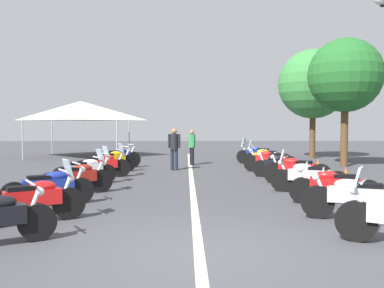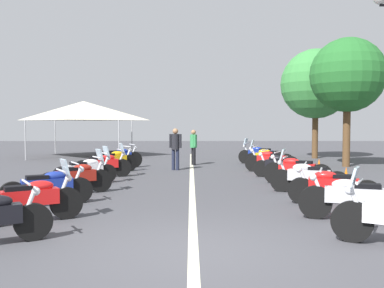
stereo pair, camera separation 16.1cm
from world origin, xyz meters
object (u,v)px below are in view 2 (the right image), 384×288
object	(u,v)px
motorcycle_left_row_2	(48,187)
motorcycle_left_row_5	(103,164)
motorcycle_right_row_3	(308,176)
traffic_cone_0	(319,167)
motorcycle_left_row_6	(113,160)
motorcycle_right_row_1	(354,198)
motorcycle_left_row_7	(119,157)
traffic_cone_2	(346,178)
bystander_1	(194,144)
motorcycle_right_row_8	(260,154)
motorcycle_right_row_2	(333,186)
motorcycle_left_row_3	(77,177)
motorcycle_left_row_4	(86,170)
bystander_0	(175,146)
motorcycle_right_row_6	(271,160)
roadside_tree_0	(316,84)
motorcycle_left_row_1	(32,199)
roadside_tree_1	(348,76)
motorcycle_right_row_4	(296,170)
motorcycle_right_row_5	(280,165)
motorcycle_right_row_7	(268,157)
event_tent	(84,111)

from	to	relation	value
motorcycle_left_row_2	motorcycle_left_row_5	distance (m)	5.20
motorcycle_right_row_3	traffic_cone_0	size ratio (longest dim) A/B	3.29
motorcycle_left_row_6	motorcycle_right_row_1	xyz separation A→B (m)	(-8.38, -6.23, -0.00)
motorcycle_left_row_7	traffic_cone_2	xyz separation A→B (m)	(-5.50, -7.75, -0.18)
motorcycle_right_row_3	bystander_1	distance (m)	8.55
motorcycle_right_row_8	motorcycle_right_row_2	bearing A→B (deg)	115.99
motorcycle_left_row_3	motorcycle_right_row_1	xyz separation A→B (m)	(-3.22, -6.28, -0.00)
motorcycle_left_row_4	motorcycle_right_row_3	xyz separation A→B (m)	(-1.69, -6.50, 0.01)
motorcycle_left_row_2	motorcycle_left_row_5	world-z (taller)	motorcycle_left_row_5
motorcycle_right_row_1	bystander_0	distance (m)	9.95
motorcycle_right_row_6	roadside_tree_0	bearing A→B (deg)	-95.35
motorcycle_left_row_1	bystander_0	size ratio (longest dim) A/B	1.05
motorcycle_left_row_7	roadside_tree_1	size ratio (longest dim) A/B	0.34
motorcycle_left_row_2	motorcycle_right_row_1	xyz separation A→B (m)	(-1.57, -6.51, 0.01)
motorcycle_left_row_2	motorcycle_right_row_6	size ratio (longest dim) A/B	0.95
traffic_cone_2	motorcycle_right_row_3	bearing A→B (deg)	126.44
motorcycle_left_row_2	motorcycle_right_row_4	bearing A→B (deg)	-2.41
motorcycle_right_row_5	roadside_tree_1	xyz separation A→B (m)	(3.89, -3.74, 3.57)
motorcycle_left_row_1	bystander_1	bearing A→B (deg)	42.99
traffic_cone_2	bystander_0	xyz separation A→B (m)	(4.74, 5.29, 0.71)
motorcycle_left_row_2	bystander_0	world-z (taller)	bystander_0
motorcycle_right_row_2	bystander_1	size ratio (longest dim) A/B	1.26
motorcycle_right_row_7	motorcycle_right_row_8	world-z (taller)	motorcycle_right_row_8
motorcycle_left_row_1	traffic_cone_2	size ratio (longest dim) A/B	2.91
motorcycle_left_row_7	motorcycle_right_row_7	distance (m)	6.41
motorcycle_left_row_2	motorcycle_right_row_2	world-z (taller)	motorcycle_right_row_2
motorcycle_left_row_4	motorcycle_right_row_8	world-z (taller)	motorcycle_right_row_8
motorcycle_left_row_5	motorcycle_left_row_6	world-z (taller)	motorcycle_left_row_5
motorcycle_left_row_7	motorcycle_right_row_8	distance (m)	6.59
motorcycle_left_row_2	roadside_tree_1	world-z (taller)	roadside_tree_1
motorcycle_right_row_3	motorcycle_right_row_6	bearing A→B (deg)	-67.56
roadside_tree_1	event_tent	bearing A→B (deg)	65.87
motorcycle_left_row_3	bystander_0	bearing A→B (deg)	35.63
motorcycle_right_row_1	bystander_1	world-z (taller)	bystander_1
motorcycle_right_row_3	motorcycle_right_row_5	distance (m)	3.26
motorcycle_left_row_7	motorcycle_right_row_7	size ratio (longest dim) A/B	0.94
motorcycle_left_row_6	motorcycle_right_row_3	size ratio (longest dim) A/B	0.87
motorcycle_left_row_7	motorcycle_right_row_3	distance (m)	9.10
motorcycle_right_row_4	motorcycle_right_row_6	distance (m)	3.38
motorcycle_left_row_7	motorcycle_right_row_2	xyz separation A→B (m)	(-8.28, -6.41, -0.02)
motorcycle_right_row_6	motorcycle_left_row_2	bearing A→B (deg)	69.90
motorcycle_left_row_5	bystander_1	size ratio (longest dim) A/B	1.20
traffic_cone_2	motorcycle_left_row_5	bearing A→B (deg)	73.19
motorcycle_left_row_4	motorcycle_right_row_2	bearing A→B (deg)	-60.02
traffic_cone_0	event_tent	distance (m)	14.32
motorcycle_left_row_2	motorcycle_right_row_5	size ratio (longest dim) A/B	1.06
roadside_tree_0	motorcycle_right_row_2	bearing A→B (deg)	165.40
motorcycle_right_row_3	motorcycle_right_row_7	xyz separation A→B (m)	(6.63, -0.11, -0.00)
motorcycle_right_row_7	motorcycle_right_row_1	bearing A→B (deg)	106.24
motorcycle_left_row_7	motorcycle_left_row_6	bearing A→B (deg)	-116.51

